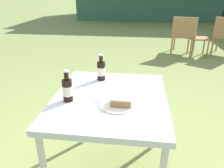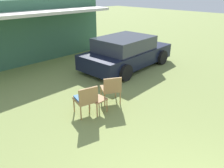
% 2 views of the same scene
% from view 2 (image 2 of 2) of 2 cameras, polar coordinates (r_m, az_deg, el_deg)
% --- Properties ---
extents(parked_car, '(4.20, 2.25, 1.30)m').
position_cam_2_polar(parked_car, '(9.27, 3.77, 8.23)').
color(parked_car, black).
rests_on(parked_car, ground_plane).
extents(wicker_chair_cushioned, '(0.63, 0.64, 0.85)m').
position_cam_2_polar(wicker_chair_cushioned, '(5.71, -6.85, -3.73)').
color(wicker_chair_cushioned, '#9E7547').
rests_on(wicker_chair_cushioned, ground_plane).
extents(wicker_chair_plain, '(0.71, 0.71, 0.85)m').
position_cam_2_polar(wicker_chair_plain, '(6.25, -0.22, -1.00)').
color(wicker_chair_plain, '#9E7547').
rests_on(wicker_chair_plain, ground_plane).
extents(garden_side_table, '(0.40, 0.37, 0.41)m').
position_cam_2_polar(garden_side_table, '(5.86, -3.69, -4.40)').
color(garden_side_table, '#996B42').
rests_on(garden_side_table, ground_plane).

